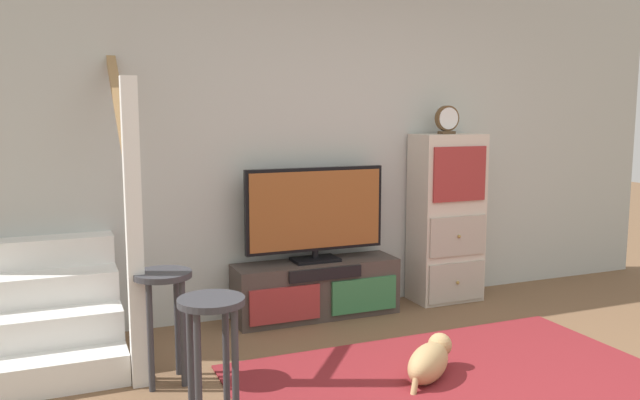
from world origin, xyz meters
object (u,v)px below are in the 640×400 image
side_cabinet (447,218)px  bar_stool_near (212,331)px  media_console (317,289)px  bar_stool_far (163,300)px  dog (430,360)px  desk_clock (447,120)px  television (315,212)px

side_cabinet → bar_stool_near: size_ratio=2.09×
media_console → bar_stool_far: bar_stool_far is taller
bar_stool_far → dog: bar_stool_far is taller
side_cabinet → desk_clock: (-0.03, -0.01, 0.83)m
bar_stool_near → bar_stool_far: (-0.14, 0.64, -0.00)m
television → bar_stool_near: television is taller
media_console → dog: media_console is taller
desk_clock → bar_stool_near: desk_clock is taller
desk_clock → bar_stool_near: (-2.32, -1.45, -1.02)m
desk_clock → bar_stool_near: bearing=-148.1°
media_console → side_cabinet: 1.29m
television → bar_stool_far: (-1.30, -0.84, -0.32)m
side_cabinet → bar_stool_near: (-2.35, -1.46, -0.20)m
media_console → desk_clock: bearing=-0.2°
desk_clock → side_cabinet: bearing=26.0°
bar_stool_near → desk_clock: bearing=31.9°
bar_stool_near → dog: size_ratio=1.43×
side_cabinet → television: bearing=179.3°
media_console → television: (-0.00, 0.02, 0.61)m
television → media_console: bearing=-90.0°
side_cabinet → bar_stool_far: side_cabinet is taller
bar_stool_near → bar_stool_far: bearing=102.3°
media_console → side_cabinet: size_ratio=0.92×
dog → side_cabinet: bearing=53.8°
desk_clock → bar_stool_far: bearing=-161.8°
media_console → desk_clock: 1.75m
media_console → bar_stool_near: size_ratio=1.92×
desk_clock → bar_stool_far: desk_clock is taller
media_console → side_cabinet: bearing=0.5°
media_console → desk_clock: desk_clock is taller
television → dog: size_ratio=2.37×
media_console → desk_clock: size_ratio=5.59×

